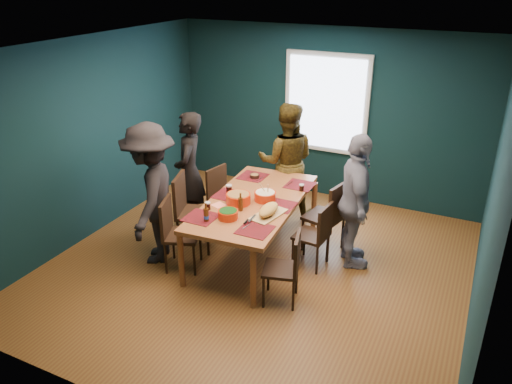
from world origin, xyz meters
TOP-DOWN VIEW (x-y plane):
  - room at (0.00, 0.27)m, footprint 5.01×5.01m
  - dining_table at (-0.16, 0.21)m, footprint 1.21×2.20m
  - chair_left_far at (-0.94, 0.77)m, footprint 0.48×0.48m
  - chair_left_mid at (-1.05, 0.07)m, footprint 0.58×0.58m
  - chair_left_near at (-0.92, -0.44)m, footprint 0.53×0.53m
  - chair_right_far at (0.69, 0.75)m, footprint 0.54×0.54m
  - chair_right_mid at (0.66, 0.33)m, footprint 0.42×0.42m
  - chair_right_near at (0.61, -0.51)m, footprint 0.47×0.47m
  - person_far_left at (-1.33, 0.56)m, footprint 0.61×0.73m
  - person_back at (-0.25, 1.49)m, footprint 1.03×0.92m
  - person_right at (1.03, 0.59)m, footprint 0.81×1.10m
  - person_near_left at (-1.29, -0.38)m, footprint 1.08×1.34m
  - bowl_salad at (-0.29, 0.05)m, footprint 0.31×0.31m
  - bowl_dumpling at (-0.03, 0.27)m, footprint 0.27×0.27m
  - bowl_herbs at (-0.21, -0.36)m, footprint 0.24×0.24m
  - cutting_board at (0.18, -0.10)m, footprint 0.34×0.62m
  - small_bowl at (-0.46, 0.86)m, footprint 0.13×0.13m
  - beer_bottle_a at (-0.40, -0.54)m, footprint 0.06×0.06m
  - beer_bottle_b at (-0.17, -0.12)m, footprint 0.06×0.06m
  - cola_glass_a at (-0.54, -0.26)m, footprint 0.07×0.07m
  - cola_glass_b at (0.21, -0.13)m, footprint 0.07×0.07m
  - cola_glass_c at (0.28, 0.74)m, footprint 0.06×0.06m
  - cola_glass_d at (-0.54, 0.27)m, footprint 0.08×0.08m
  - napkin_a at (0.21, 0.20)m, footprint 0.16×0.16m
  - napkin_b at (-0.48, -0.11)m, footprint 0.19×0.19m
  - napkin_c at (0.20, -0.48)m, footprint 0.18×0.18m

SIDE VIEW (x-z plane):
  - chair_right_near at x=0.61m, z-range 0.07..0.93m
  - chair_right_mid at x=0.66m, z-range 0.07..0.93m
  - chair_left_far at x=-0.94m, z-range 0.07..0.97m
  - chair_left_near at x=-0.92m, z-range 0.08..1.00m
  - chair_right_far at x=0.69m, z-range 0.08..1.08m
  - chair_left_mid at x=-1.05m, z-range 0.09..1.12m
  - dining_table at x=-0.16m, z-range 0.33..1.14m
  - napkin_c at x=0.20m, z-range 0.81..0.81m
  - napkin_a at x=0.21m, z-range 0.81..0.81m
  - napkin_b at x=-0.48m, z-range 0.81..0.81m
  - small_bowl at x=-0.46m, z-range 0.81..0.87m
  - person_far_left at x=-1.33m, z-range 0.00..1.71m
  - cola_glass_c at x=0.28m, z-range 0.81..0.90m
  - cola_glass_a at x=-0.54m, z-range 0.81..0.91m
  - cola_glass_b at x=0.21m, z-range 0.81..0.91m
  - person_right at x=1.03m, z-range 0.00..1.73m
  - bowl_herbs at x=-0.21m, z-range 0.81..0.92m
  - cola_glass_d at x=-0.54m, z-range 0.81..0.92m
  - bowl_dumpling at x=-0.03m, z-range 0.74..1.00m
  - cutting_board at x=0.18m, z-range 0.80..0.94m
  - person_back at x=-0.25m, z-range 0.00..1.75m
  - bowl_salad at x=-0.29m, z-range 0.81..0.94m
  - beer_bottle_a at x=-0.40m, z-range 0.78..1.01m
  - beer_bottle_b at x=-0.17m, z-range 0.78..1.01m
  - person_near_left at x=-1.29m, z-range 0.00..1.82m
  - room at x=0.00m, z-range 0.01..2.73m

